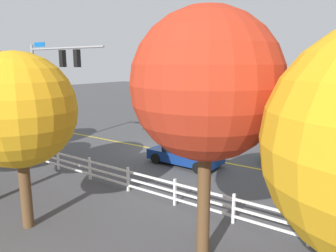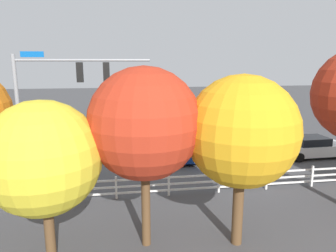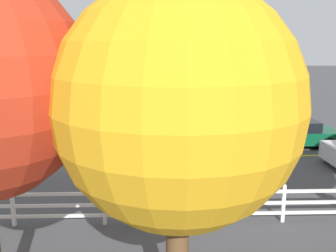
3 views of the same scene
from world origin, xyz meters
The scene contains 10 objects.
ground_plane centered at (0.00, 0.00, 0.00)m, with size 120.00×120.00×0.00m, color #444447.
lane_center_stripe centered at (-4.00, 0.00, 0.00)m, with size 28.00×0.16×0.01m, color gold.
signal_assembly centered at (5.08, 4.57, 4.97)m, with size 6.75×0.38×7.10m.
car_0 centered at (-2.96, 1.66, 0.63)m, with size 4.25×2.03×1.32m.
car_1 centered at (-11.35, 1.67, 0.71)m, with size 4.72×2.13×1.47m.
car_2 centered at (-8.81, -1.72, 0.63)m, with size 4.34×2.06×1.31m.
white_rail_fence centered at (-3.00, 6.52, 0.60)m, with size 26.10×0.10×1.15m.
tree_0 centered at (4.30, 11.12, 3.63)m, with size 3.68×3.68×5.49m.
tree_1 centered at (-2.25, 11.01, 4.24)m, with size 3.93×3.93×6.22m.
tree_5 centered at (1.06, 10.59, 4.53)m, with size 3.90×3.90×6.49m.
Camera 2 is at (1.82, 20.91, 6.61)m, focal length 33.12 mm.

